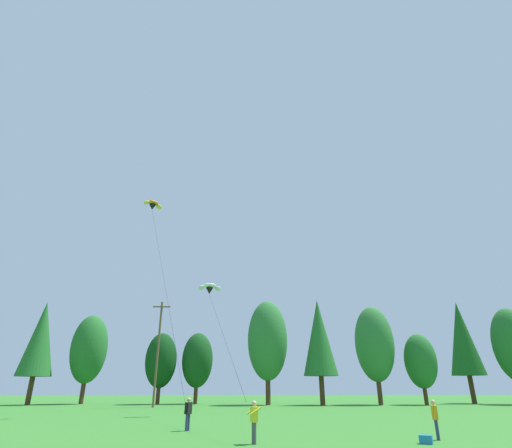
% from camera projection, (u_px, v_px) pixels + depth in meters
% --- Properties ---
extents(treeline_tree_b, '(4.56, 4.56, 13.46)m').
position_uv_depth(treeline_tree_b, '(40.00, 338.00, 54.99)').
color(treeline_tree_b, '#472D19').
rests_on(treeline_tree_b, ground_plane).
extents(treeline_tree_c, '(5.06, 5.06, 12.07)m').
position_uv_depth(treeline_tree_c, '(89.00, 349.00, 57.60)').
color(treeline_tree_c, '#472D19').
rests_on(treeline_tree_c, ground_plane).
extents(treeline_tree_d, '(4.34, 4.34, 9.41)m').
position_uv_depth(treeline_tree_d, '(161.00, 360.00, 56.23)').
color(treeline_tree_d, '#472D19').
rests_on(treeline_tree_d, ground_plane).
extents(treeline_tree_e, '(4.38, 4.38, 9.55)m').
position_uv_depth(treeline_tree_e, '(197.00, 360.00, 57.33)').
color(treeline_tree_e, '#472D19').
rests_on(treeline_tree_e, ground_plane).
extents(treeline_tree_f, '(5.48, 5.48, 13.64)m').
position_uv_depth(treeline_tree_f, '(268.00, 340.00, 55.36)').
color(treeline_tree_f, '#472D19').
rests_on(treeline_tree_f, ground_plane).
extents(treeline_tree_g, '(4.60, 4.60, 13.64)m').
position_uv_depth(treeline_tree_g, '(319.00, 337.00, 54.69)').
color(treeline_tree_g, '#472D19').
rests_on(treeline_tree_g, ground_plane).
extents(treeline_tree_h, '(5.28, 5.28, 12.89)m').
position_uv_depth(treeline_tree_h, '(374.00, 344.00, 55.44)').
color(treeline_tree_h, '#472D19').
rests_on(treeline_tree_h, ground_plane).
extents(treeline_tree_i, '(4.25, 4.25, 9.07)m').
position_uv_depth(treeline_tree_i, '(420.00, 361.00, 54.44)').
color(treeline_tree_i, '#472D19').
rests_on(treeline_tree_i, ground_plane).
extents(treeline_tree_j, '(4.76, 4.76, 14.36)m').
position_uv_depth(treeline_tree_j, '(462.00, 338.00, 59.70)').
color(treeline_tree_j, '#472D19').
rests_on(treeline_tree_j, ground_plane).
extents(utility_pole, '(2.20, 0.26, 12.23)m').
position_uv_depth(utility_pole, '(158.00, 350.00, 48.50)').
color(utility_pole, brown).
rests_on(utility_pole, ground_plane).
extents(kite_flyer_near, '(0.45, 0.59, 1.69)m').
position_uv_depth(kite_flyer_near, '(188.00, 411.00, 22.17)').
color(kite_flyer_near, navy).
rests_on(kite_flyer_near, ground_plane).
extents(kite_flyer_mid, '(0.67, 0.70, 1.69)m').
position_uv_depth(kite_flyer_mid, '(254.00, 418.00, 17.16)').
color(kite_flyer_mid, '#4C4C51').
rests_on(kite_flyer_mid, ground_plane).
extents(kite_flyer_far, '(0.37, 0.60, 1.69)m').
position_uv_depth(kite_flyer_far, '(435.00, 416.00, 18.46)').
color(kite_flyer_far, navy).
rests_on(kite_flyer_far, ground_plane).
extents(parafoil_kite_high_orange, '(6.92, 12.69, 18.39)m').
position_uv_depth(parafoil_kite_high_orange, '(153.00, 205.00, 39.74)').
color(parafoil_kite_high_orange, orange).
extents(parafoil_kite_mid_white, '(4.45, 18.74, 9.76)m').
position_uv_depth(parafoil_kite_mid_white, '(210.00, 288.00, 37.46)').
color(parafoil_kite_mid_white, white).
extents(picnic_cooler, '(0.63, 0.57, 0.34)m').
position_uv_depth(picnic_cooler, '(426.00, 440.00, 16.94)').
color(picnic_cooler, '#1E70B7').
rests_on(picnic_cooler, ground_plane).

